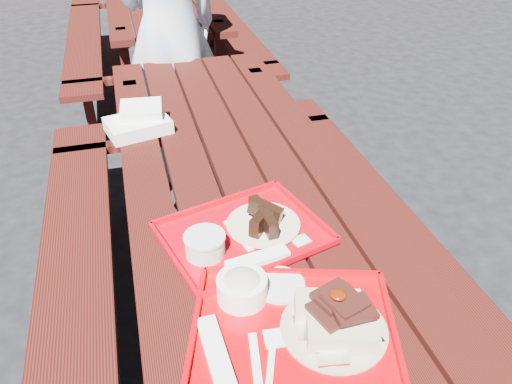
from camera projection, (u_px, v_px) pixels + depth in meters
ground at (246, 339)px, 2.02m from camera, size 60.00×60.00×0.00m
picnic_table_near at (244, 231)px, 1.70m from camera, size 1.41×2.40×0.75m
picnic_table_far at (157, 15)px, 3.93m from camera, size 1.41×2.40×0.75m
near_tray at (293, 314)px, 1.10m from camera, size 0.52×0.46×0.14m
far_tray at (242, 234)px, 1.35m from camera, size 0.49×0.43×0.07m
white_cloth at (139, 121)px, 1.88m from camera, size 0.26×0.21×0.09m
person at (169, 30)px, 2.56m from camera, size 0.75×0.64×1.74m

